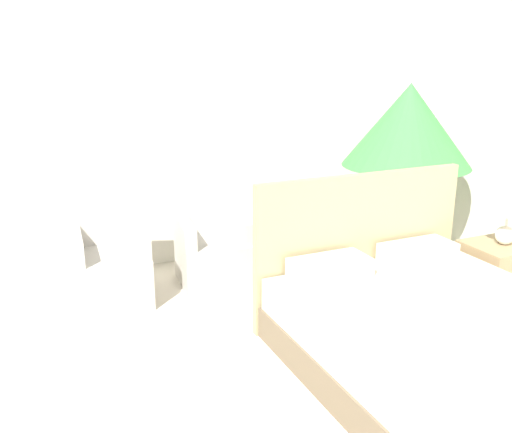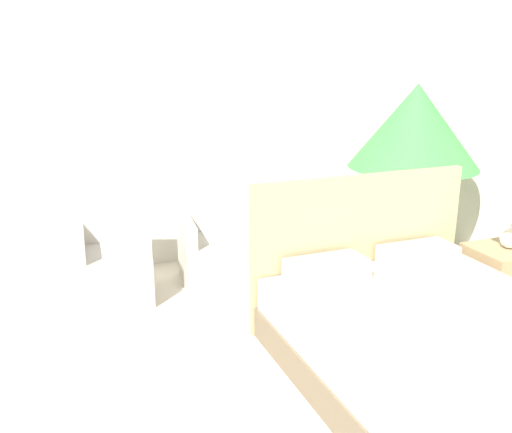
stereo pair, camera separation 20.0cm
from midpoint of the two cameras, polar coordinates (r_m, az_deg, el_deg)
name	(u,v)px [view 2 (the right image)]	position (r m, az deg, el deg)	size (l,w,h in m)	color
wall_back	(179,114)	(5.50, -6.71, 10.15)	(10.00, 0.06, 2.90)	silver
bed	(438,342)	(3.90, 19.14, -11.82)	(1.79, 2.14, 1.14)	brown
armchair_near_window_left	(112,266)	(4.96, -13.07, -4.89)	(0.66, 0.67, 0.85)	#B7B2A8
armchair_near_window_right	(216,253)	(5.15, -2.93, -3.64)	(0.68, 0.69, 0.85)	#B7B2A8
potted_palm	(415,131)	(5.78, 16.58, 8.15)	(1.26, 1.26, 1.73)	#4C4C4C
nightstand	(503,276)	(5.19, 24.48, -5.40)	(0.54, 0.49, 0.49)	#937A56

